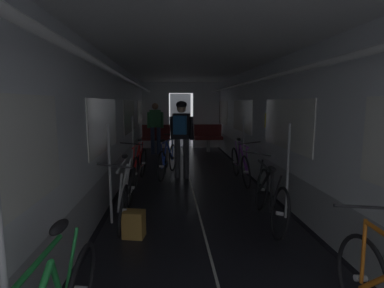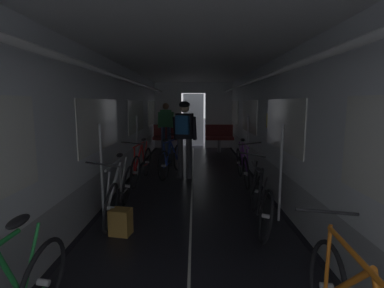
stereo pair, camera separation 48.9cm
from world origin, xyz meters
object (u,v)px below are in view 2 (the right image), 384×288
at_px(bicycle_blue_in_aisle, 171,159).
at_px(bicycle_black, 260,199).
at_px(bicycle_purple, 243,165).
at_px(person_standing_near_bench, 166,125).
at_px(bench_seat_far_left, 167,136).
at_px(backpack_on_floor, 121,222).
at_px(bench_seat_far_right, 219,136).
at_px(person_cyclist_aisle, 184,131).
at_px(bicycle_silver, 119,192).
at_px(bicycle_red, 141,165).

bearing_deg(bicycle_blue_in_aisle, bicycle_black, -62.64).
relative_size(bicycle_purple, person_standing_near_bench, 1.00).
bearing_deg(bench_seat_far_left, backpack_on_floor, -89.98).
bearing_deg(bench_seat_far_right, backpack_on_floor, -105.59).
height_order(bench_seat_far_right, person_cyclist_aisle, person_cyclist_aisle).
height_order(bicycle_silver, bicycle_blue_in_aisle, bicycle_silver).
bearing_deg(bench_seat_far_left, bicycle_red, -92.67).
height_order(bench_seat_far_left, person_cyclist_aisle, person_cyclist_aisle).
bearing_deg(bicycle_blue_in_aisle, backpack_on_floor, -97.41).
xyz_separation_m(bicycle_silver, bicycle_purple, (2.12, 1.91, 0.00)).
relative_size(bicycle_purple, bicycle_blue_in_aisle, 1.03).
bearing_deg(bench_seat_far_left, person_standing_near_bench, -89.59).
height_order(bench_seat_far_right, bicycle_purple, bench_seat_far_right).
xyz_separation_m(bench_seat_far_left, bicycle_blue_in_aisle, (0.41, -3.33, -0.18)).
height_order(person_cyclist_aisle, bicycle_blue_in_aisle, person_cyclist_aisle).
bearing_deg(person_cyclist_aisle, bicycle_purple, -16.38).
relative_size(bench_seat_far_left, bicycle_blue_in_aisle, 0.60).
distance_m(bench_seat_far_right, bicycle_purple, 3.97).
bearing_deg(bicycle_silver, backpack_on_floor, -74.81).
relative_size(bench_seat_far_left, bicycle_silver, 0.58).
bearing_deg(backpack_on_floor, bicycle_blue_in_aisle, 82.59).
bearing_deg(bicycle_silver, bench_seat_far_left, 88.50).
height_order(bicycle_black, backpack_on_floor, bicycle_black).
relative_size(bicycle_black, backpack_on_floor, 4.99).
bearing_deg(bicycle_purple, person_standing_near_bench, 118.78).
bearing_deg(bench_seat_far_right, bicycle_black, -89.46).
height_order(bench_seat_far_left, bench_seat_far_right, same).
relative_size(bench_seat_far_left, person_cyclist_aisle, 0.57).
bearing_deg(backpack_on_floor, bench_seat_far_left, 90.02).
distance_m(bench_seat_far_left, backpack_on_floor, 6.45).
distance_m(bench_seat_far_left, bicycle_purple, 4.43).
height_order(bicycle_red, bicycle_purple, bicycle_purple).
bearing_deg(bicycle_purple, bench_seat_far_left, 116.46).
xyz_separation_m(bicycle_silver, backpack_on_floor, (0.16, -0.58, -0.21)).
distance_m(bench_seat_far_left, bench_seat_far_right, 1.80).
distance_m(bicycle_purple, person_standing_near_bench, 4.13).
bearing_deg(bicycle_purple, bench_seat_far_right, 92.47).
relative_size(bench_seat_far_right, person_standing_near_bench, 0.58).
bearing_deg(bicycle_blue_in_aisle, person_standing_near_bench, 97.81).
xyz_separation_m(bench_seat_far_right, bicycle_purple, (0.17, -3.96, -0.19)).
distance_m(bicycle_purple, bicycle_blue_in_aisle, 1.69).
distance_m(bicycle_red, bicycle_black, 3.01).
xyz_separation_m(bench_seat_far_right, person_standing_near_bench, (-1.80, -0.38, 0.41)).
distance_m(bicycle_red, backpack_on_floor, 2.54).
bearing_deg(person_cyclist_aisle, bench_seat_far_left, 101.40).
height_order(bicycle_red, person_standing_near_bench, person_standing_near_bench).
bearing_deg(person_standing_near_bench, bicycle_black, -72.13).
bearing_deg(bench_seat_far_left, bench_seat_far_right, 0.00).
distance_m(bicycle_silver, person_standing_near_bench, 5.52).
distance_m(bicycle_silver, backpack_on_floor, 0.63).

